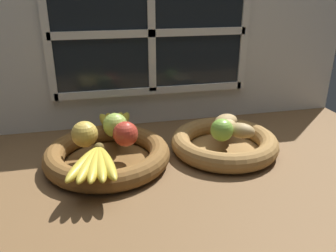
{
  "coord_description": "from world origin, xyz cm",
  "views": [
    {
      "loc": [
        -20.22,
        -82.53,
        44.91
      ],
      "look_at": [
        -0.73,
        1.25,
        9.53
      ],
      "focal_mm": 36.47,
      "sensor_mm": 36.0,
      "label": 1
    }
  ],
  "objects": [
    {
      "name": "fruit_bowl_left",
      "position": [
        -17.52,
        1.25,
        2.59
      ],
      "size": [
        33.87,
        33.87,
        5.53
      ],
      "color": "brown",
      "rests_on": "ground_plane"
    },
    {
      "name": "banana_bunch_front",
      "position": [
        -20.85,
        -10.98,
        7.02
      ],
      "size": [
        12.98,
        18.31,
        2.99
      ],
      "color": "gold",
      "rests_on": "fruit_bowl_left"
    },
    {
      "name": "apple_red_right",
      "position": [
        -12.51,
        0.35,
        8.87
      ],
      "size": [
        6.68,
        6.68,
        6.68
      ],
      "primitive_type": "sphere",
      "color": "#B73828",
      "rests_on": "fruit_bowl_left"
    },
    {
      "name": "banana_bunch_back",
      "position": [
        -14.26,
        12.59,
        7.08
      ],
      "size": [
        11.45,
        17.8,
        3.1
      ],
      "color": "yellow",
      "rests_on": "fruit_bowl_left"
    },
    {
      "name": "back_wall",
      "position": [
        0.0,
        29.77,
        27.88
      ],
      "size": [
        140.0,
        4.6,
        55.0
      ],
      "color": "silver",
      "rests_on": "ground_plane"
    },
    {
      "name": "potato_back",
      "position": [
        18.14,
        5.79,
        7.55
      ],
      "size": [
        9.74,
        9.05,
        4.04
      ],
      "primitive_type": "ellipsoid",
      "rotation": [
        0.0,
        0.0,
        0.52
      ],
      "color": "#A38451",
      "rests_on": "fruit_bowl_right"
    },
    {
      "name": "potato_large",
      "position": [
        16.07,
        1.25,
        7.63
      ],
      "size": [
        9.34,
        8.22,
        4.2
      ],
      "primitive_type": "ellipsoid",
      "rotation": [
        0.0,
        0.0,
        0.54
      ],
      "color": "tan",
      "rests_on": "fruit_bowl_right"
    },
    {
      "name": "ground_plane",
      "position": [
        0.0,
        0.0,
        -1.5
      ],
      "size": [
        140.0,
        90.0,
        3.0
      ],
      "primitive_type": "cube",
      "color": "brown"
    },
    {
      "name": "apple_golden_left",
      "position": [
        -22.99,
        1.95,
        9.01
      ],
      "size": [
        6.96,
        6.96,
        6.96
      ],
      "primitive_type": "sphere",
      "color": "gold",
      "rests_on": "fruit_bowl_left"
    },
    {
      "name": "potato_small",
      "position": [
        19.37,
        -2.06,
        7.64
      ],
      "size": [
        9.27,
        8.77,
        4.21
      ],
      "primitive_type": "ellipsoid",
      "rotation": [
        0.0,
        0.0,
        5.62
      ],
      "color": "#A38451",
      "rests_on": "fruit_bowl_right"
    },
    {
      "name": "apple_green_back",
      "position": [
        -14.64,
        6.42,
        8.97
      ],
      "size": [
        6.88,
        6.88,
        6.88
      ],
      "primitive_type": "sphere",
      "color": "#99B74C",
      "rests_on": "fruit_bowl_left"
    },
    {
      "name": "lime_near",
      "position": [
        13.4,
        -2.76,
        8.65
      ],
      "size": [
        6.24,
        6.24,
        6.24
      ],
      "primitive_type": "sphere",
      "color": "#7AAD3D",
      "rests_on": "fruit_bowl_right"
    },
    {
      "name": "fruit_bowl_right",
      "position": [
        16.07,
        1.25,
        2.59
      ],
      "size": [
        30.96,
        30.96,
        5.53
      ],
      "color": "olive",
      "rests_on": "ground_plane"
    }
  ]
}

